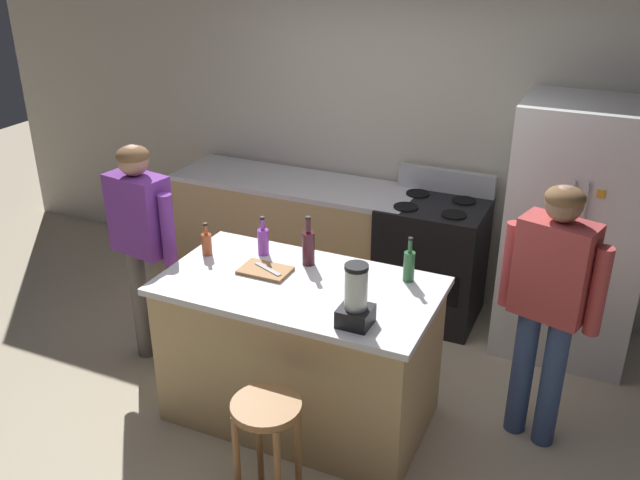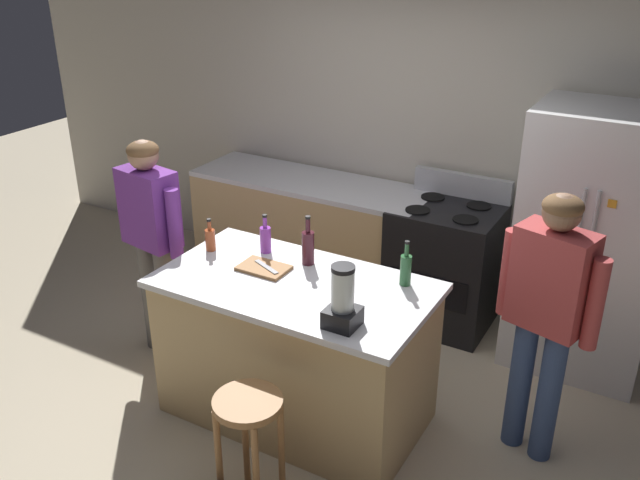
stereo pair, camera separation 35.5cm
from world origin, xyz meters
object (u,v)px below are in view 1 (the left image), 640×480
object	(u,v)px
bottle_soda	(263,241)
bottle_cooking_sauce	(207,243)
refrigerator	(576,233)
person_by_island_left	(142,236)
bar_stool	(267,428)
stove_range	(431,260)
chef_knife	(268,269)
bottle_olive_oil	(409,265)
kitchen_island	(300,351)
person_by_sink_right	(550,294)
blender_appliance	(356,300)
bottle_wine	(308,247)
cutting_board	(265,270)

from	to	relation	value
bottle_soda	bottle_cooking_sauce	distance (m)	0.35
refrigerator	person_by_island_left	bearing A→B (deg)	-152.46
bar_stool	bottle_cooking_sauce	size ratio (longest dim) A/B	3.13
stove_range	chef_knife	distance (m)	1.67
bar_stool	bottle_olive_oil	world-z (taller)	bottle_olive_oil
kitchen_island	bottle_soda	size ratio (longest dim) A/B	6.32
kitchen_island	person_by_sink_right	size ratio (longest dim) A/B	1.00
kitchen_island	blender_appliance	world-z (taller)	blender_appliance
person_by_sink_right	bottle_cooking_sauce	distance (m)	2.07
person_by_island_left	kitchen_island	bearing A→B (deg)	-6.39
bottle_wine	bottle_soda	xyz separation A→B (m)	(-0.32, 0.01, -0.02)
kitchen_island	bottle_soda	bearing A→B (deg)	145.43
bottle_soda	refrigerator	bearing A→B (deg)	35.23
person_by_island_left	bottle_olive_oil	xyz separation A→B (m)	(1.79, 0.16, 0.09)
bar_stool	person_by_island_left	bearing A→B (deg)	147.64
refrigerator	bottle_cooking_sauce	distance (m)	2.51
refrigerator	bottle_soda	size ratio (longest dim) A/B	7.11
kitchen_island	person_by_island_left	size ratio (longest dim) A/B	1.02
refrigerator	bar_stool	size ratio (longest dim) A/B	2.69
refrigerator	bottle_cooking_sauce	bearing A→B (deg)	-146.18
refrigerator	stove_range	world-z (taller)	refrigerator
chef_knife	stove_range	bearing A→B (deg)	90.66
person_by_island_left	person_by_sink_right	world-z (taller)	person_by_sink_right
bottle_olive_oil	chef_knife	size ratio (longest dim) A/B	1.25
kitchen_island	refrigerator	xyz separation A→B (m)	(1.39, 1.50, 0.43)
bar_stool	person_by_sink_right	bearing A→B (deg)	44.56
person_by_sink_right	bottle_cooking_sauce	xyz separation A→B (m)	(-2.04, -0.30, 0.04)
person_by_island_left	blender_appliance	world-z (taller)	person_by_island_left
stove_range	bottle_olive_oil	world-z (taller)	bottle_olive_oil
bottle_soda	bottle_olive_oil	size ratio (longest dim) A/B	0.93
bottle_cooking_sauce	chef_knife	world-z (taller)	bottle_cooking_sauce
stove_range	person_by_sink_right	world-z (taller)	person_by_sink_right
stove_range	bottle_wine	size ratio (longest dim) A/B	3.56
bottle_olive_oil	chef_knife	xyz separation A→B (m)	(-0.80, -0.25, -0.08)
person_by_island_left	bottle_olive_oil	distance (m)	1.80
person_by_sink_right	cutting_board	world-z (taller)	person_by_sink_right
refrigerator	person_by_island_left	distance (m)	2.95
blender_appliance	chef_knife	world-z (taller)	blender_appliance
stove_range	bottle_olive_oil	bearing A→B (deg)	-81.57
kitchen_island	stove_range	size ratio (longest dim) A/B	1.44
person_by_island_left	bar_stool	bearing A→B (deg)	-32.36
stove_range	bottle_olive_oil	size ratio (longest dim) A/B	4.08
person_by_sink_right	bottle_cooking_sauce	bearing A→B (deg)	-171.68
refrigerator	cutting_board	world-z (taller)	refrigerator
bottle_olive_oil	chef_knife	world-z (taller)	bottle_olive_oil
bottle_cooking_sauce	stove_range	bearing A→B (deg)	52.77
stove_range	bar_stool	distance (m)	2.29
bar_stool	chef_knife	distance (m)	1.00
bottle_olive_oil	bottle_cooking_sauce	world-z (taller)	bottle_olive_oil
cutting_board	bottle_olive_oil	bearing A→B (deg)	16.97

